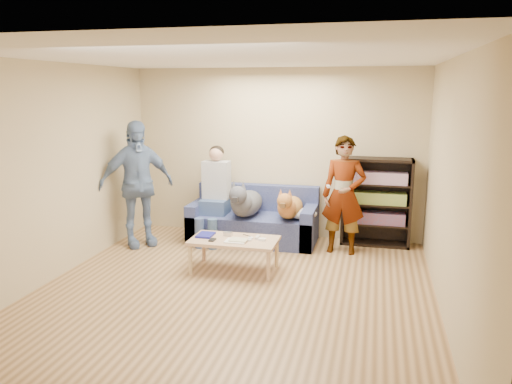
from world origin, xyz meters
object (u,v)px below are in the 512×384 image
(person_seated, at_px, (215,191))
(dog_tan, at_px, (289,207))
(person_standing_left, at_px, (137,184))
(coffee_table, at_px, (234,243))
(sofa, at_px, (254,222))
(dog_gray, at_px, (245,202))
(person_standing_right, at_px, (344,195))
(bookshelf, at_px, (376,200))
(notebook_blue, at_px, (206,235))
(camera_silver, at_px, (228,234))

(person_seated, height_order, dog_tan, person_seated)
(person_standing_left, relative_size, coffee_table, 1.68)
(sofa, distance_m, person_seated, 0.77)
(sofa, distance_m, dog_gray, 0.43)
(sofa, xyz_separation_m, dog_tan, (0.57, -0.19, 0.33))
(person_standing_left, relative_size, dog_gray, 1.47)
(person_standing_right, distance_m, dog_tan, 0.81)
(person_seated, distance_m, bookshelf, 2.41)
(notebook_blue, bearing_deg, coffee_table, -7.13)
(notebook_blue, relative_size, dog_gray, 0.21)
(person_standing_right, distance_m, notebook_blue, 2.01)
(notebook_blue, xyz_separation_m, camera_silver, (0.28, 0.07, 0.01))
(notebook_blue, bearing_deg, person_standing_left, 153.06)
(dog_tan, bearing_deg, bookshelf, 18.97)
(person_standing_right, height_order, person_seated, person_standing_right)
(person_standing_left, bearing_deg, notebook_blue, -70.12)
(person_standing_right, xyz_separation_m, dog_tan, (-0.78, 0.06, -0.22))
(camera_silver, height_order, sofa, sofa)
(dog_tan, bearing_deg, sofa, 161.90)
(camera_silver, height_order, dog_tan, dog_tan)
(person_seated, distance_m, coffee_table, 1.42)
(bookshelf, bearing_deg, person_standing_left, -165.76)
(person_standing_right, height_order, dog_tan, person_standing_right)
(sofa, bearing_deg, dog_gray, -109.44)
(person_standing_right, distance_m, coffee_table, 1.74)
(person_seated, xyz_separation_m, bookshelf, (2.38, 0.36, -0.09))
(notebook_blue, distance_m, sofa, 1.33)
(dog_tan, bearing_deg, person_standing_right, -4.50)
(sofa, height_order, dog_tan, dog_tan)
(person_seated, height_order, coffee_table, person_seated)
(notebook_blue, distance_m, person_seated, 1.23)
(notebook_blue, height_order, sofa, sofa)
(camera_silver, relative_size, dog_gray, 0.09)
(person_seated, bearing_deg, person_standing_right, -3.62)
(coffee_table, relative_size, bookshelf, 0.85)
(person_seated, xyz_separation_m, dog_tan, (1.16, -0.06, -0.17))
(coffee_table, height_order, bookshelf, bookshelf)
(person_standing_right, xyz_separation_m, notebook_blue, (-1.68, -1.03, -0.40))
(dog_gray, bearing_deg, notebook_blue, -103.40)
(camera_silver, xyz_separation_m, dog_tan, (0.62, 1.02, 0.16))
(person_standing_left, xyz_separation_m, person_seated, (1.02, 0.50, -0.15))
(person_standing_left, xyz_separation_m, sofa, (1.60, 0.63, -0.64))
(dog_tan, relative_size, coffee_table, 1.03)
(notebook_blue, bearing_deg, person_standing_right, 31.43)
(person_standing_left, distance_m, coffee_table, 1.90)
(camera_silver, bearing_deg, sofa, 87.65)
(sofa, distance_m, coffee_table, 1.33)
(person_standing_left, xyz_separation_m, dog_gray, (1.53, 0.41, -0.28))
(coffee_table, bearing_deg, sofa, 93.04)
(camera_silver, xyz_separation_m, dog_gray, (-0.03, 0.99, 0.20))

